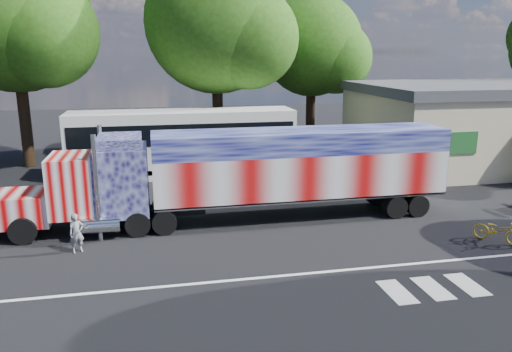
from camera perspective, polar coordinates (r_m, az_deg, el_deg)
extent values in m
plane|color=black|center=(19.46, 1.81, -7.54)|extent=(100.00, 100.00, 0.00)
cube|color=silver|center=(16.80, 4.24, -11.19)|extent=(30.00, 0.15, 0.01)
cube|color=silver|center=(16.27, 15.81, -12.60)|extent=(0.70, 1.60, 0.01)
cube|color=silver|center=(16.82, 19.53, -11.98)|extent=(0.70, 1.60, 0.01)
cube|color=silver|center=(17.45, 22.97, -11.35)|extent=(0.70, 1.60, 0.01)
cube|color=black|center=(21.51, -17.37, -4.20)|extent=(8.54, 0.95, 0.28)
cube|color=#DB7778|center=(21.91, -25.38, -3.30)|extent=(2.47, 2.09, 1.23)
cube|color=#DB7778|center=(21.27, -20.16, -0.89)|extent=(1.71, 2.37, 2.37)
cube|color=black|center=(21.31, -22.40, 0.12)|extent=(0.06, 1.99, 0.85)
cube|color=#504F85|center=(21.04, -15.08, -0.40)|extent=(2.09, 2.37, 2.75)
cube|color=#504F85|center=(20.72, -15.35, 3.80)|extent=(1.71, 2.28, 0.47)
cylinder|color=silver|center=(22.32, -17.10, 0.28)|extent=(0.19, 0.19, 4.17)
cylinder|color=silver|center=(19.91, -17.71, -1.40)|extent=(0.19, 0.19, 4.17)
cylinder|color=silver|center=(22.69, -17.08, -3.35)|extent=(1.71, 0.63, 0.63)
cylinder|color=silver|center=(20.36, -17.67, -5.39)|extent=(1.71, 0.63, 0.63)
cylinder|color=black|center=(21.06, -25.09, -5.71)|extent=(1.04, 0.33, 1.04)
cylinder|color=black|center=(22.99, -23.95, -3.99)|extent=(1.04, 0.33, 1.04)
cylinder|color=black|center=(20.51, -13.35, -5.32)|extent=(0.99, 0.52, 0.99)
cylinder|color=black|center=(22.40, -13.24, -3.66)|extent=(0.99, 0.52, 0.99)
cylinder|color=black|center=(20.49, -10.42, -5.18)|extent=(0.99, 0.52, 0.99)
cylinder|color=black|center=(22.39, -10.56, -3.53)|extent=(0.99, 0.52, 0.99)
cube|color=black|center=(22.20, 5.06, -2.38)|extent=(12.33, 1.04, 0.28)
cube|color=#D97979|center=(21.92, 5.13, 0.35)|extent=(12.71, 2.47, 1.90)
cube|color=#484D96|center=(21.63, 5.21, 4.02)|extent=(12.71, 2.47, 0.95)
cube|color=silver|center=(22.16, 5.07, -2.03)|extent=(12.71, 2.47, 0.11)
cube|color=silver|center=(24.41, 19.64, 2.13)|extent=(0.04, 2.37, 2.75)
cylinder|color=black|center=(22.94, 15.60, -3.39)|extent=(0.99, 0.52, 0.99)
cylinder|color=black|center=(24.64, 13.50, -2.05)|extent=(0.99, 0.52, 0.99)
cylinder|color=black|center=(23.43, 17.87, -3.19)|extent=(0.99, 0.52, 0.99)
cylinder|color=black|center=(25.10, 15.66, -1.90)|extent=(0.99, 0.52, 0.99)
cube|color=white|center=(29.84, -8.32, 3.75)|extent=(13.09, 2.84, 3.82)
cube|color=black|center=(29.73, -8.37, 5.10)|extent=(12.66, 2.90, 1.20)
cube|color=black|center=(30.13, -8.23, 1.10)|extent=(13.09, 2.84, 0.27)
cube|color=black|center=(30.16, -20.86, 3.40)|extent=(0.07, 2.51, 1.53)
cylinder|color=black|center=(28.92, -17.80, 0.13)|extent=(1.09, 0.33, 1.09)
cylinder|color=black|center=(31.56, -17.32, 1.29)|extent=(1.09, 0.33, 1.09)
cylinder|color=black|center=(29.16, -1.63, 0.92)|extent=(1.09, 0.33, 1.09)
cylinder|color=black|center=(31.79, -2.49, 2.01)|extent=(1.09, 0.33, 1.09)
cylinder|color=black|center=(29.34, 0.26, 1.01)|extent=(1.09, 0.33, 1.09)
cylinder|color=black|center=(31.96, -0.76, 2.09)|extent=(1.09, 0.33, 1.09)
cube|color=#1E5926|center=(29.02, 22.64, 3.51)|extent=(1.60, 0.08, 1.20)
imported|color=slate|center=(19.41, -19.83, -6.16)|extent=(0.63, 0.54, 1.46)
imported|color=gold|center=(21.40, 25.91, -5.62)|extent=(1.65, 1.79, 0.95)
cylinder|color=black|center=(33.62, -4.40, 7.91)|extent=(0.70, 0.70, 7.20)
sphere|color=#2A5614|center=(33.49, -4.58, 17.14)|extent=(9.11, 9.11, 9.11)
sphere|color=#2A5614|center=(32.38, -0.91, 15.47)|extent=(6.37, 6.37, 6.37)
sphere|color=#2A5614|center=(34.77, -7.28, 18.66)|extent=(5.92, 5.92, 5.92)
cylinder|color=black|center=(34.58, -25.01, 7.02)|extent=(0.70, 0.70, 7.43)
sphere|color=#2A5614|center=(34.47, -26.00, 16.22)|extent=(9.19, 9.19, 9.19)
sphere|color=#2A5614|center=(32.70, -23.16, 14.82)|extent=(6.43, 6.43, 6.43)
cylinder|color=black|center=(38.66, 6.25, 7.83)|extent=(0.70, 0.70, 6.08)
sphere|color=#2A5614|center=(38.45, 6.43, 14.59)|extent=(7.47, 7.47, 7.47)
sphere|color=#2A5614|center=(37.88, 9.14, 13.20)|extent=(5.23, 5.23, 5.23)
sphere|color=#2A5614|center=(39.21, 4.33, 15.90)|extent=(4.86, 4.86, 4.86)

